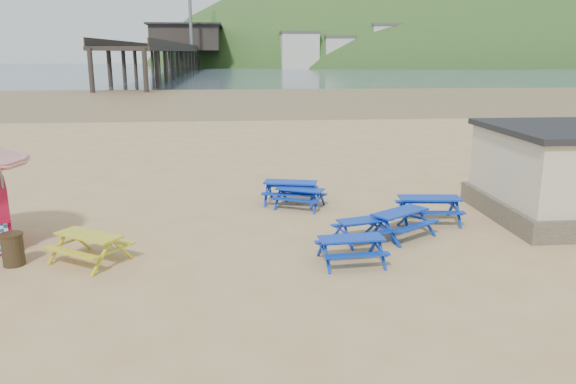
{
  "coord_description": "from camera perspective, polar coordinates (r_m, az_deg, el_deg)",
  "views": [
    {
      "loc": [
        -1.78,
        -16.6,
        5.55
      ],
      "look_at": [
        -0.11,
        1.5,
        1.0
      ],
      "focal_mm": 35.0,
      "sensor_mm": 36.0,
      "label": 1
    }
  ],
  "objects": [
    {
      "name": "picnic_table_blue_f",
      "position": [
        17.68,
        11.26,
        -3.16
      ],
      "size": [
        2.45,
        2.35,
        0.8
      ],
      "rotation": [
        0.0,
        0.0,
        0.6
      ],
      "color": "#0B16A4",
      "rests_on": "ground"
    },
    {
      "name": "wet_sand",
      "position": [
        71.84,
        -3.89,
        9.6
      ],
      "size": [
        400.0,
        400.0,
        0.0
      ],
      "primitive_type": "plane",
      "color": "olive",
      "rests_on": "ground"
    },
    {
      "name": "headland_town",
      "position": [
        263.28,
        15.39,
        10.2
      ],
      "size": [
        264.0,
        144.0,
        108.0
      ],
      "color": "#2D4C1E",
      "rests_on": "ground"
    },
    {
      "name": "sea",
      "position": [
        186.69,
        -4.83,
        12.31
      ],
      "size": [
        400.0,
        400.0,
        0.0
      ],
      "primitive_type": "plane",
      "color": "#435460",
      "rests_on": "ground"
    },
    {
      "name": "picnic_table_blue_b",
      "position": [
        20.51,
        1.21,
        -0.61
      ],
      "size": [
        2.13,
        1.97,
        0.72
      ],
      "rotation": [
        0.0,
        0.0,
        -0.43
      ],
      "color": "#0B16A4",
      "rests_on": "ground"
    },
    {
      "name": "picnic_table_blue_c",
      "position": [
        19.39,
        14.12,
        -1.72
      ],
      "size": [
        2.17,
        1.82,
        0.84
      ],
      "rotation": [
        0.0,
        0.0,
        -0.1
      ],
      "color": "#0B16A4",
      "rests_on": "ground"
    },
    {
      "name": "pier",
      "position": [
        195.51,
        -10.33,
        13.81
      ],
      "size": [
        24.0,
        220.0,
        39.29
      ],
      "color": "black",
      "rests_on": "ground"
    },
    {
      "name": "picnic_table_yellow",
      "position": [
        16.16,
        -19.5,
        -5.39
      ],
      "size": [
        2.41,
        2.31,
        0.79
      ],
      "rotation": [
        0.0,
        0.0,
        -0.59
      ],
      "color": "gold",
      "rests_on": "ground"
    },
    {
      "name": "picnic_table_blue_e",
      "position": [
        15.27,
        6.43,
        -5.9
      ],
      "size": [
        1.84,
        1.53,
        0.73
      ],
      "rotation": [
        0.0,
        0.0,
        0.08
      ],
      "color": "#0B16A4",
      "rests_on": "ground"
    },
    {
      "name": "picnic_table_blue_d",
      "position": [
        17.06,
        7.75,
        -3.85
      ],
      "size": [
        1.92,
        1.71,
        0.68
      ],
      "rotation": [
        0.0,
        0.0,
        0.28
      ],
      "color": "#0B16A4",
      "rests_on": "ground"
    },
    {
      "name": "ground",
      "position": [
        17.6,
        0.82,
        -4.34
      ],
      "size": [
        400.0,
        400.0,
        0.0
      ],
      "primitive_type": "plane",
      "color": "tan",
      "rests_on": "ground"
    },
    {
      "name": "picnic_table_blue_a",
      "position": [
        21.12,
        0.25,
        -0.02
      ],
      "size": [
        2.28,
        1.99,
        0.82
      ],
      "rotation": [
        0.0,
        0.0,
        -0.23
      ],
      "color": "#0B16A4",
      "rests_on": "ground"
    },
    {
      "name": "litter_bin",
      "position": [
        16.7,
        -26.18,
        -5.23
      ],
      "size": [
        0.6,
        0.6,
        0.89
      ],
      "color": "#382E19",
      "rests_on": "ground"
    }
  ]
}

